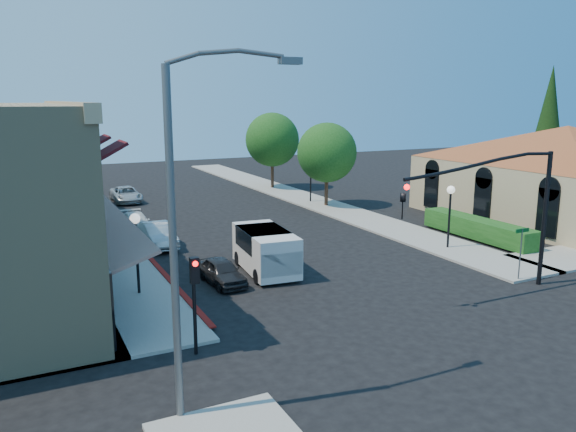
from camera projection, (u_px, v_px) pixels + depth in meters
name	position (u px, v px, depth m)	size (l,w,h in m)	color
ground	(419.00, 327.00, 20.56)	(120.00, 120.00, 0.00)	black
sidewalk_left	(81.00, 214.00, 40.46)	(3.50, 50.00, 0.12)	gray
sidewalk_right	(296.00, 196.00, 48.04)	(3.50, 50.00, 0.12)	gray
curb_red_strip	(176.00, 290.00, 24.60)	(0.25, 10.00, 0.06)	maroon
mission_building	(564.00, 164.00, 39.42)	(30.12, 30.12, 6.40)	tan
hedge	(477.00, 239.00, 33.53)	(1.40, 8.00, 1.10)	#174914
conifer_far	(549.00, 121.00, 47.20)	(3.20, 3.20, 11.00)	#392416
street_tree_a	(327.00, 153.00, 42.83)	(4.56, 4.56, 6.48)	#392416
street_tree_b	(272.00, 140.00, 51.54)	(4.94, 4.94, 7.02)	#392416
signal_mast_arm	(511.00, 199.00, 23.58)	(8.01, 0.39, 6.00)	black
secondary_signal	(195.00, 287.00, 17.86)	(0.28, 0.42, 3.32)	black
cobra_streetlight	(186.00, 221.00, 13.77)	(3.60, 0.25, 9.31)	#595B5E
street_name_sign	(521.00, 246.00, 25.40)	(0.80, 0.06, 2.50)	#595B5E
lamppost_left_near	(136.00, 233.00, 23.34)	(0.44, 0.44, 3.57)	black
lamppost_left_far	(91.00, 187.00, 35.63)	(0.44, 0.44, 3.57)	black
lamppost_right_near	(450.00, 201.00, 30.71)	(0.44, 0.44, 3.57)	black
lamppost_right_far	(311.00, 169.00, 44.75)	(0.44, 0.44, 3.57)	black
white_van	(266.00, 248.00, 26.87)	(2.45, 4.83, 2.06)	silver
parked_car_a	(222.00, 271.00, 25.31)	(1.36, 3.38, 1.15)	black
parked_car_b	(158.00, 235.00, 31.67)	(1.44, 4.12, 1.36)	#B0B4B5
parked_car_c	(136.00, 223.00, 35.32)	(1.61, 3.96, 1.15)	silver
parked_car_d	(126.00, 194.00, 45.46)	(2.07, 4.48, 1.25)	#B4B7BA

